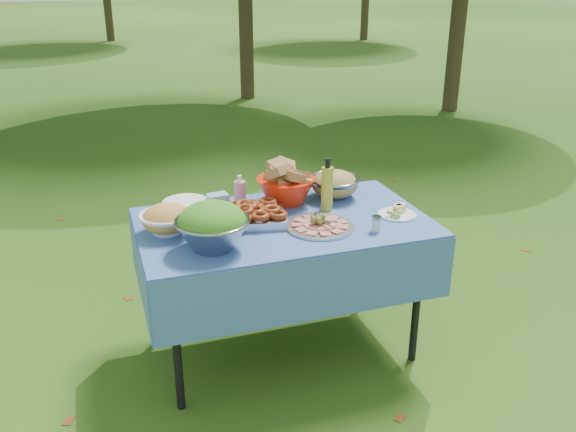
% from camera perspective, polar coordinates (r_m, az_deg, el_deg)
% --- Properties ---
extents(ground, '(80.00, 80.00, 0.00)m').
position_cam_1_polar(ground, '(3.46, -0.39, -12.17)').
color(ground, '#123509').
rests_on(ground, ground).
extents(picnic_table, '(1.46, 0.86, 0.76)m').
position_cam_1_polar(picnic_table, '(3.26, -0.41, -6.64)').
color(picnic_table, '#72B2DB').
rests_on(picnic_table, ground).
extents(salad_bowl, '(0.41, 0.41, 0.22)m').
position_cam_1_polar(salad_bowl, '(2.77, -7.10, -0.91)').
color(salad_bowl, gray).
rests_on(salad_bowl, picnic_table).
extents(pasta_bowl_white, '(0.33, 0.33, 0.14)m').
position_cam_1_polar(pasta_bowl_white, '(2.99, -11.30, -0.25)').
color(pasta_bowl_white, white).
rests_on(pasta_bowl_white, picnic_table).
extents(plate_stack, '(0.26, 0.26, 0.07)m').
position_cam_1_polar(plate_stack, '(3.23, -9.56, 0.87)').
color(plate_stack, white).
rests_on(plate_stack, picnic_table).
extents(wipes_box, '(0.11, 0.09, 0.09)m').
position_cam_1_polar(wipes_box, '(3.23, -6.56, 1.28)').
color(wipes_box, '#8EBFD9').
rests_on(wipes_box, picnic_table).
extents(sanitizer_bottle, '(0.08, 0.08, 0.18)m').
position_cam_1_polar(sanitizer_bottle, '(3.25, -4.51, 2.32)').
color(sanitizer_bottle, pink).
rests_on(sanitizer_bottle, picnic_table).
extents(bread_bowl, '(0.34, 0.34, 0.21)m').
position_cam_1_polar(bread_bowl, '(3.30, -0.21, 3.03)').
color(bread_bowl, red).
rests_on(bread_bowl, picnic_table).
extents(pasta_bowl_steel, '(0.31, 0.31, 0.15)m').
position_cam_1_polar(pasta_bowl_steel, '(3.41, 4.37, 3.05)').
color(pasta_bowl_steel, gray).
rests_on(pasta_bowl_steel, picnic_table).
extents(fried_tray, '(0.41, 0.33, 0.09)m').
position_cam_1_polar(fried_tray, '(3.06, -3.72, 0.15)').
color(fried_tray, silver).
rests_on(fried_tray, picnic_table).
extents(charcuterie_platter, '(0.40, 0.40, 0.08)m').
position_cam_1_polar(charcuterie_platter, '(3.00, 3.03, -0.38)').
color(charcuterie_platter, silver).
rests_on(charcuterie_platter, picnic_table).
extents(oil_bottle, '(0.08, 0.08, 0.28)m').
position_cam_1_polar(oil_bottle, '(3.19, 3.69, 2.97)').
color(oil_bottle, '#ABB82F').
rests_on(oil_bottle, picnic_table).
extents(cheese_plate, '(0.25, 0.25, 0.05)m').
position_cam_1_polar(cheese_plate, '(3.20, 10.21, 0.53)').
color(cheese_plate, white).
rests_on(cheese_plate, picnic_table).
extents(shaker, '(0.06, 0.06, 0.08)m').
position_cam_1_polar(shaker, '(2.99, 8.27, -0.71)').
color(shaker, silver).
rests_on(shaker, picnic_table).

